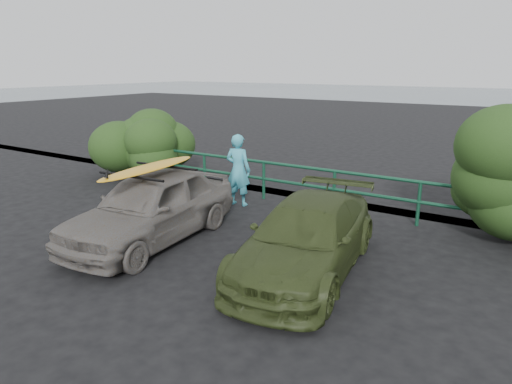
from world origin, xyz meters
TOP-DOWN VIEW (x-y plane):
  - ground at (0.00, 0.00)m, footprint 80.00×80.00m
  - ocean at (0.00, 60.00)m, footprint 200.00×200.00m
  - guardrail at (0.00, 5.00)m, footprint 14.00×0.08m
  - shrub_left at (-4.80, 5.40)m, footprint 3.20×2.40m
  - sedan at (-1.33, 1.23)m, footprint 2.00×4.28m
  - olive_vehicle at (1.95, 1.59)m, footprint 2.29×4.42m
  - man at (-1.27, 4.20)m, footprint 0.70×0.50m
  - roof_rack at (-1.33, 1.23)m, footprint 1.64×1.21m
  - surfboard at (-1.33, 1.23)m, footprint 0.76×2.69m

SIDE VIEW (x-z plane):
  - ground at x=0.00m, z-range 0.00..0.00m
  - ocean at x=0.00m, z-range 0.00..0.00m
  - guardrail at x=0.00m, z-range 0.00..1.04m
  - olive_vehicle at x=1.95m, z-range 0.00..1.22m
  - sedan at x=-1.33m, z-range 0.00..1.42m
  - man at x=-1.27m, z-range 0.00..1.82m
  - shrub_left at x=-4.80m, z-range 0.00..2.11m
  - roof_rack at x=-1.33m, z-range 1.42..1.47m
  - surfboard at x=-1.33m, z-range 1.47..1.55m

